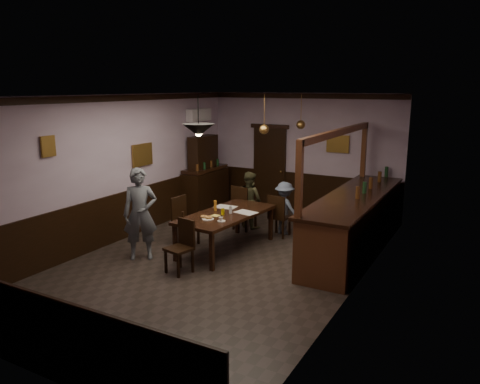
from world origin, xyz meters
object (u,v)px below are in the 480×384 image
Objects in this scene: soda_can at (223,212)px; sideboard at (205,181)px; pendant_iron at (199,130)px; pendant_brass_mid at (264,130)px; chair_far_right at (278,214)px; bar_counter at (354,221)px; pendant_brass_far at (301,125)px; chair_near at (182,244)px; person_standing at (140,214)px; person_seated_right at (284,208)px; dining_table at (226,216)px; person_seated_left at (249,200)px; chair_side at (183,218)px; coffee_cup at (221,219)px; chair_far_left at (242,206)px.

sideboard is (-2.00, 2.44, -0.04)m from soda_can.
pendant_iron is 1.84m from pendant_brass_mid.
chair_far_right is 1.50m from soda_can.
pendant_brass_mid reaches higher than sideboard.
pendant_brass_far is at bearing 142.10° from bar_counter.
person_standing is (-1.05, 0.16, 0.35)m from chair_near.
sideboard is (-2.58, 0.80, 0.20)m from person_seated_right.
bar_counter is 2.74m from pendant_brass_far.
pendant_iron is (-0.07, -0.67, 1.60)m from soda_can.
dining_table is 1.61m from person_seated_left.
chair_far_right is at bearing -87.96° from pendant_brass_far.
pendant_brass_far is at bearing 79.98° from pendant_iron.
person_seated_right is at bearing -86.24° from pendant_brass_far.
pendant_brass_far is (1.46, 2.60, 1.76)m from chair_side.
coffee_cup is at bearing -103.84° from chair_side.
sideboard is (-2.22, 2.87, -0.02)m from coffee_cup.
person_seated_left is at bearing 107.18° from chair_near.
coffee_cup is 0.67× the size of soda_can.
coffee_cup is 0.10× the size of pendant_brass_far.
pendant_iron reaches higher than chair_far_right.
chair_far_right is 0.95m from person_seated_left.
sideboard reaches higher than person_seated_right.
pendant_brass_far reaches higher than soda_can.
person_seated_left is (0.83, 2.74, -0.21)m from person_standing.
dining_table is 0.18m from soda_can.
chair_far_right is at bearing -22.84° from sideboard.
sideboard is (-2.00, 2.31, 0.09)m from dining_table.
chair_far_left is 2.60m from person_standing.
person_standing is at bearing -76.25° from sideboard.
dining_table is at bearing 67.92° from chair_far_right.
soda_can is 2.56m from bar_counter.
chair_side is 1.11m from person_standing.
chair_far_left is 0.91m from chair_far_right.
person_seated_right is at bearing -17.29° from sideboard.
soda_can is 1.74m from pendant_iron.
dining_table is at bearing -107.35° from pendant_brass_mid.
chair_far_right is 2.64m from chair_near.
pendant_iron is (-2.27, -1.96, 1.82)m from bar_counter.
pendant_brass_mid reaches higher than dining_table.
chair_far_right is at bearing 84.11° from coffee_cup.
soda_can is at bearing -87.43° from dining_table.
person_standing is at bearing -134.78° from dining_table.
chair_near is 1.14× the size of pendant_brass_far.
dining_table is 1.34m from chair_near.
dining_table is at bearing 84.91° from person_seated_right.
pendant_brass_mid is (0.31, 1.00, 1.61)m from dining_table.
person_standing reaches higher than chair_far_left.
pendant_iron reaches higher than chair_far_left.
chair_side is at bearing 164.20° from coffee_cup.
chair_far_left reaches higher than coffee_cup.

